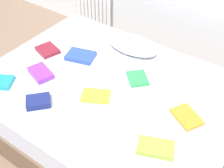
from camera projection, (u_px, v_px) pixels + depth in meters
ground_plane at (109, 127)px, 2.64m from camera, size 8.00×8.00×0.00m
bed at (109, 108)px, 2.48m from camera, size 2.00×1.50×0.50m
radiator at (93, 6)px, 3.61m from camera, size 0.50×0.04×0.50m
pillow at (132, 45)px, 2.63m from camera, size 0.49×0.27×0.11m
textbook_orange at (187, 117)px, 2.05m from camera, size 0.26×0.23×0.02m
textbook_white at (136, 102)px, 2.15m from camera, size 0.24×0.22×0.03m
textbook_navy at (38, 101)px, 2.14m from camera, size 0.21×0.21×0.05m
textbook_lime at (156, 148)px, 1.85m from camera, size 0.26×0.22×0.03m
textbook_yellow at (96, 96)px, 2.20m from camera, size 0.25×0.22×0.02m
textbook_maroon at (47, 50)px, 2.64m from camera, size 0.23×0.21×0.03m
textbook_blue at (81, 56)px, 2.57m from camera, size 0.28×0.23×0.04m
textbook_purple at (41, 73)px, 2.39m from camera, size 0.25×0.20×0.04m
textbook_green at (137, 78)px, 2.36m from camera, size 0.23×0.23×0.02m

